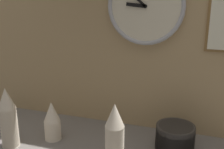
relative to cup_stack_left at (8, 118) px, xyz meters
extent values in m
cube|color=tan|center=(0.42, 0.38, 0.39)|extent=(1.60, 0.03, 1.05)
cone|color=beige|center=(0.00, 0.00, -0.09)|extent=(0.08, 0.08, 0.10)
cone|color=beige|center=(0.00, 0.00, -0.07)|extent=(0.08, 0.08, 0.10)
cone|color=beige|center=(0.00, 0.00, -0.06)|extent=(0.08, 0.08, 0.10)
cone|color=beige|center=(0.00, 0.00, -0.04)|extent=(0.08, 0.08, 0.10)
cone|color=beige|center=(0.00, 0.00, -0.03)|extent=(0.08, 0.08, 0.10)
cone|color=beige|center=(0.00, 0.00, -0.01)|extent=(0.08, 0.08, 0.10)
cone|color=beige|center=(0.00, 0.00, 0.00)|extent=(0.08, 0.08, 0.10)
cone|color=beige|center=(0.00, 0.00, 0.01)|extent=(0.08, 0.08, 0.10)
cone|color=beige|center=(0.00, 0.00, 0.03)|extent=(0.08, 0.08, 0.10)
cone|color=beige|center=(0.00, 0.00, 0.04)|extent=(0.08, 0.08, 0.10)
cone|color=beige|center=(0.00, 0.00, 0.06)|extent=(0.08, 0.08, 0.10)
cone|color=beige|center=(0.00, 0.00, 0.07)|extent=(0.08, 0.08, 0.10)
cone|color=beige|center=(0.00, 0.00, 0.09)|extent=(0.08, 0.08, 0.10)
cone|color=beige|center=(0.15, 0.11, -0.09)|extent=(0.08, 0.08, 0.10)
cone|color=beige|center=(0.15, 0.11, -0.07)|extent=(0.08, 0.08, 0.10)
cone|color=beige|center=(0.15, 0.11, -0.06)|extent=(0.08, 0.08, 0.10)
cone|color=beige|center=(0.15, 0.11, -0.04)|extent=(0.08, 0.08, 0.10)
cone|color=beige|center=(0.15, 0.11, -0.03)|extent=(0.08, 0.08, 0.10)
cone|color=beige|center=(0.15, 0.11, -0.01)|extent=(0.08, 0.08, 0.10)
cone|color=beige|center=(0.15, 0.11, 0.00)|extent=(0.08, 0.08, 0.10)
cone|color=beige|center=(0.48, 0.02, -0.07)|extent=(0.08, 0.08, 0.10)
cone|color=beige|center=(0.48, 0.02, -0.06)|extent=(0.08, 0.08, 0.10)
cone|color=beige|center=(0.48, 0.02, -0.04)|extent=(0.08, 0.08, 0.10)
cone|color=beige|center=(0.48, 0.02, -0.03)|extent=(0.08, 0.08, 0.10)
cone|color=beige|center=(0.48, 0.02, -0.01)|extent=(0.08, 0.08, 0.10)
cone|color=beige|center=(0.48, 0.02, 0.00)|extent=(0.08, 0.08, 0.10)
cone|color=beige|center=(0.48, 0.02, 0.01)|extent=(0.08, 0.08, 0.10)
cone|color=beige|center=(0.48, 0.02, 0.03)|extent=(0.08, 0.08, 0.10)
cone|color=beige|center=(0.48, 0.02, 0.04)|extent=(0.08, 0.08, 0.10)
cone|color=beige|center=(0.48, 0.02, 0.06)|extent=(0.08, 0.08, 0.10)
cone|color=beige|center=(0.48, 0.02, 0.07)|extent=(0.08, 0.08, 0.10)
cylinder|color=black|center=(0.70, 0.19, -0.12)|extent=(0.17, 0.17, 0.04)
cylinder|color=black|center=(0.70, 0.19, -0.10)|extent=(0.17, 0.17, 0.04)
cylinder|color=black|center=(0.70, 0.19, -0.08)|extent=(0.17, 0.17, 0.04)
cylinder|color=black|center=(0.70, 0.19, -0.06)|extent=(0.17, 0.17, 0.04)
cylinder|color=black|center=(0.70, 0.19, -0.04)|extent=(0.17, 0.17, 0.04)
torus|color=#302D2A|center=(0.70, 0.19, -0.03)|extent=(0.17, 0.17, 0.01)
cylinder|color=beige|center=(0.52, 0.35, 0.46)|extent=(0.35, 0.02, 0.35)
torus|color=#B2B2B7|center=(0.52, 0.34, 0.46)|extent=(0.35, 0.02, 0.35)
cube|color=black|center=(0.48, 0.34, 0.47)|extent=(0.09, 0.01, 0.02)
cylinder|color=black|center=(0.52, 0.34, 0.46)|extent=(0.02, 0.01, 0.02)
camera|label=1|loc=(0.77, -0.92, 0.54)|focal=45.00mm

